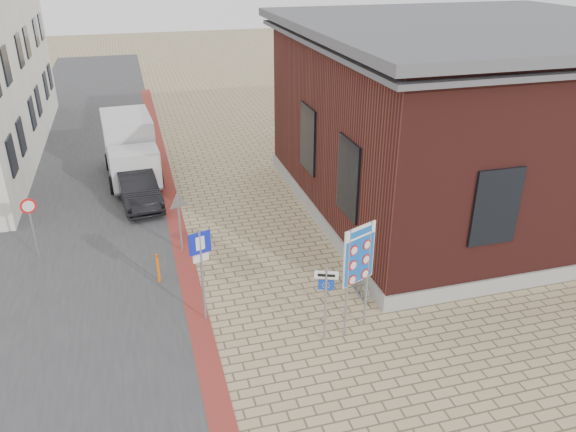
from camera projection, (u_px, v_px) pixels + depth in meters
ground at (290, 354)px, 13.86m from camera, size 120.00×120.00×0.00m
road_strip at (83, 168)px, 25.51m from camera, size 7.00×60.00×0.02m
curb_strip at (171, 202)px, 22.03m from camera, size 0.60×40.00×0.02m
brick_building at (473, 115)px, 20.62m from camera, size 13.00×13.00×6.80m
bike_rack at (357, 283)px, 16.30m from camera, size 0.08×1.80×0.60m
sedan at (138, 188)px, 21.73m from camera, size 1.85×4.04×1.28m
box_truck at (130, 148)px, 23.92m from camera, size 2.35×5.05×2.59m
border_sign at (359, 257)px, 13.81m from camera, size 0.96×0.46×3.03m
essen_sign at (326, 293)px, 13.75m from camera, size 0.56×0.25×2.16m
parking_sign at (201, 259)px, 14.34m from camera, size 0.58×0.21×2.71m
yield_sign at (178, 207)px, 17.89m from camera, size 0.71×0.33×2.09m
speed_sign at (31, 219)px, 17.55m from camera, size 0.48×0.17×2.09m
bollard at (158, 268)px, 16.63m from camera, size 0.09×0.09×0.94m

